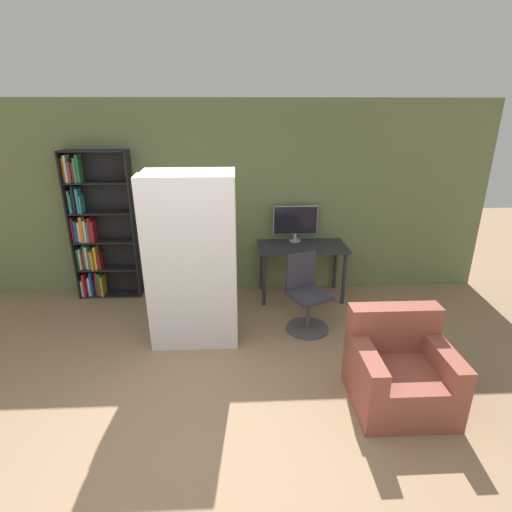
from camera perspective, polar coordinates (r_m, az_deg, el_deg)
name	(u,v)px	position (r m, az deg, el deg)	size (l,w,h in m)	color
ground_plane	(187,464)	(3.51, -9.85, -27.22)	(16.00, 16.00, 0.00)	#937556
wall_back	(207,201)	(5.70, -7.00, 7.87)	(8.00, 0.06, 2.70)	#6B7A4C
desk	(302,253)	(5.62, 6.60, 0.42)	(1.22, 0.62, 0.77)	#2D2D33
monitor	(295,221)	(5.68, 5.65, 4.95)	(0.63, 0.17, 0.51)	#B7B7BC
office_chair	(306,300)	(4.92, 7.18, -6.19)	(0.58, 0.58, 0.94)	#4C4C51
bookshelf	(96,231)	(5.98, -21.84, 3.39)	(0.87, 0.27, 2.06)	black
mattress_near	(191,267)	(4.30, -9.20, -1.52)	(0.97, 0.35, 1.98)	silver
mattress_far	(195,256)	(4.61, -8.77, 0.03)	(0.97, 0.32, 1.97)	silver
armchair	(399,370)	(4.02, 19.73, -15.11)	(0.85, 0.80, 0.85)	#934C3D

